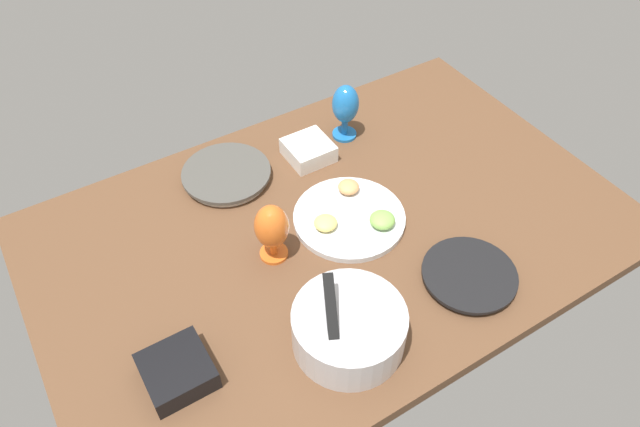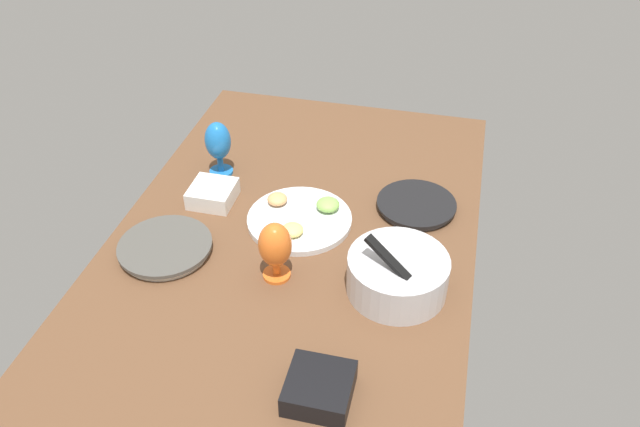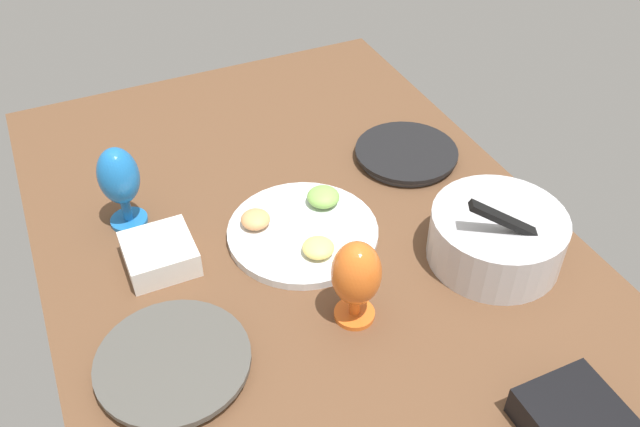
% 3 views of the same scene
% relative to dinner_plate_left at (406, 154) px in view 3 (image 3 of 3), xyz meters
% --- Properties ---
extents(ground_plane, '(1.60, 1.04, 0.04)m').
position_rel_dinner_plate_left_xyz_m(ground_plane, '(0.20, -0.33, -0.03)').
color(ground_plane, brown).
extents(dinner_plate_left, '(0.24, 0.24, 0.03)m').
position_rel_dinner_plate_left_xyz_m(dinner_plate_left, '(0.00, 0.00, 0.00)').
color(dinner_plate_left, '#4C4C51').
rests_on(dinner_plate_left, ground_plane).
extents(dinner_plate_right, '(0.26, 0.26, 0.03)m').
position_rel_dinner_plate_left_xyz_m(dinner_plate_right, '(0.36, -0.66, 0.00)').
color(dinner_plate_right, silver).
rests_on(dinner_plate_right, ground_plane).
extents(mixing_bowl, '(0.26, 0.26, 0.18)m').
position_rel_dinner_plate_left_xyz_m(mixing_bowl, '(0.36, -0.01, 0.04)').
color(mixing_bowl, silver).
rests_on(mixing_bowl, ground_plane).
extents(fruit_platter, '(0.31, 0.31, 0.05)m').
position_rel_dinner_plate_left_xyz_m(fruit_platter, '(0.14, -0.33, 0.00)').
color(fruit_platter, silver).
rests_on(fruit_platter, ground_plane).
extents(hurricane_glass_blue, '(0.08, 0.08, 0.19)m').
position_rel_dinner_plate_left_xyz_m(hurricane_glass_blue, '(-0.04, -0.65, 0.10)').
color(hurricane_glass_blue, blue).
rests_on(hurricane_glass_blue, ground_plane).
extents(hurricane_glass_orange, '(0.09, 0.09, 0.18)m').
position_rel_dinner_plate_left_xyz_m(hurricane_glass_orange, '(0.39, -0.33, 0.09)').
color(hurricane_glass_orange, orange).
rests_on(hurricane_glass_orange, ground_plane).
extents(square_bowl_black, '(0.15, 0.15, 0.06)m').
position_rel_dinner_plate_left_xyz_m(square_bowl_black, '(0.74, -0.13, 0.02)').
color(square_bowl_black, black).
rests_on(square_bowl_black, ground_plane).
extents(square_bowl_white, '(0.13, 0.13, 0.05)m').
position_rel_dinner_plate_left_xyz_m(square_bowl_white, '(0.11, -0.62, 0.02)').
color(square_bowl_white, white).
rests_on(square_bowl_white, ground_plane).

